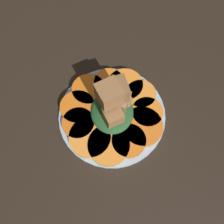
% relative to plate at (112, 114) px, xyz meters
% --- Properties ---
extents(table_slab, '(1.20, 1.20, 0.02)m').
position_rel_plate_xyz_m(table_slab, '(0.00, 0.00, -0.02)').
color(table_slab, black).
rests_on(table_slab, ground).
extents(plate, '(0.26, 0.26, 0.01)m').
position_rel_plate_xyz_m(plate, '(0.00, 0.00, 0.00)').
color(plate, '#99B7D1').
rests_on(plate, table_slab).
extents(carrot_slice_0, '(0.10, 0.10, 0.01)m').
position_rel_plate_xyz_m(carrot_slice_0, '(-0.06, 0.06, 0.01)').
color(carrot_slice_0, orange).
rests_on(carrot_slice_0, plate).
extents(carrot_slice_1, '(0.10, 0.10, 0.01)m').
position_rel_plate_xyz_m(carrot_slice_1, '(-0.08, 0.02, 0.01)').
color(carrot_slice_1, orange).
rests_on(carrot_slice_1, plate).
extents(carrot_slice_2, '(0.08, 0.08, 0.01)m').
position_rel_plate_xyz_m(carrot_slice_2, '(-0.07, -0.03, 0.01)').
color(carrot_slice_2, orange).
rests_on(carrot_slice_2, plate).
extents(carrot_slice_3, '(0.10, 0.10, 0.01)m').
position_rel_plate_xyz_m(carrot_slice_3, '(-0.04, -0.07, 0.01)').
color(carrot_slice_3, orange).
rests_on(carrot_slice_3, plate).
extents(carrot_slice_4, '(0.08, 0.08, 0.01)m').
position_rel_plate_xyz_m(carrot_slice_4, '(-0.01, -0.09, 0.01)').
color(carrot_slice_4, orange).
rests_on(carrot_slice_4, plate).
extents(carrot_slice_5, '(0.08, 0.08, 0.01)m').
position_rel_plate_xyz_m(carrot_slice_5, '(0.04, -0.08, 0.01)').
color(carrot_slice_5, orange).
rests_on(carrot_slice_5, plate).
extents(carrot_slice_6, '(0.09, 0.09, 0.01)m').
position_rel_plate_xyz_m(carrot_slice_6, '(0.07, -0.04, 0.01)').
color(carrot_slice_6, orange).
rests_on(carrot_slice_6, plate).
extents(carrot_slice_7, '(0.08, 0.08, 0.01)m').
position_rel_plate_xyz_m(carrot_slice_7, '(0.09, 0.00, 0.01)').
color(carrot_slice_7, orange).
rests_on(carrot_slice_7, plate).
extents(carrot_slice_8, '(0.09, 0.09, 0.01)m').
position_rel_plate_xyz_m(carrot_slice_8, '(0.07, 0.05, 0.01)').
color(carrot_slice_8, orange).
rests_on(carrot_slice_8, plate).
extents(carrot_slice_9, '(0.09, 0.09, 0.01)m').
position_rel_plate_xyz_m(carrot_slice_9, '(0.02, 0.08, 0.01)').
color(carrot_slice_9, orange).
rests_on(carrot_slice_9, plate).
extents(carrot_slice_10, '(0.08, 0.08, 0.01)m').
position_rel_plate_xyz_m(carrot_slice_10, '(-0.02, 0.08, 0.01)').
color(carrot_slice_10, orange).
rests_on(carrot_slice_10, plate).
extents(center_pile, '(0.12, 0.10, 0.12)m').
position_rel_plate_xyz_m(center_pile, '(0.00, -0.00, 0.05)').
color(center_pile, '#235128').
rests_on(center_pile, plate).
extents(fork, '(0.17, 0.06, 0.00)m').
position_rel_plate_xyz_m(fork, '(0.01, -0.05, 0.01)').
color(fork, '#B2B2B7').
rests_on(fork, plate).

